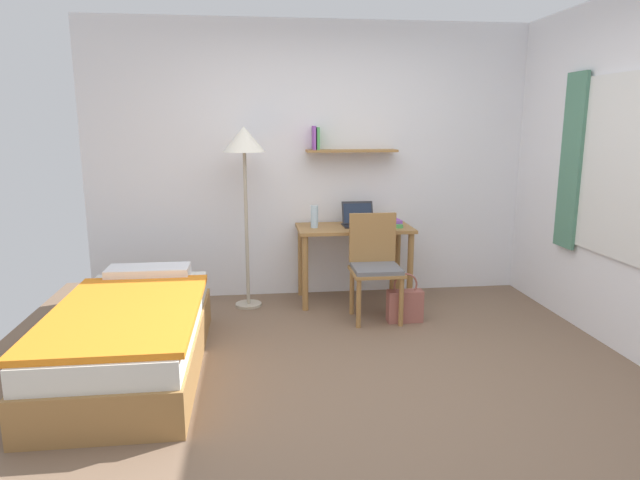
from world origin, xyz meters
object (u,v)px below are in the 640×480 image
object	(u,v)px
handbag	(405,305)
standing_lamp	(244,151)
desk_chair	(375,263)
book_stack	(392,223)
laptop	(358,220)
desk	(354,241)
bed	(132,336)
water_bottle	(314,217)

from	to	relation	value
handbag	standing_lamp	bearing A→B (deg)	156.33
desk_chair	book_stack	xyz separation A→B (m)	(0.26, 0.46, 0.26)
laptop	desk_chair	bearing A→B (deg)	-85.30
desk	laptop	distance (m)	0.20
desk	bed	bearing A→B (deg)	-143.44
water_bottle	desk_chair	bearing A→B (deg)	-46.16
handbag	bed	bearing A→B (deg)	-161.89
book_stack	handbag	size ratio (longest dim) A/B	0.52
standing_lamp	water_bottle	xyz separation A→B (m)	(0.62, 0.04, -0.61)
desk_chair	book_stack	size ratio (longest dim) A/B	4.02
bed	desk_chair	distance (m)	2.06
desk_chair	book_stack	bearing A→B (deg)	60.94
water_bottle	standing_lamp	bearing A→B (deg)	-176.25
standing_lamp	laptop	bearing A→B (deg)	5.55
laptop	book_stack	size ratio (longest dim) A/B	1.34
desk	handbag	xyz separation A→B (m)	(0.33, -0.63, -0.44)
standing_lamp	water_bottle	world-z (taller)	standing_lamp
standing_lamp	laptop	distance (m)	1.24
desk	standing_lamp	xyz separation A→B (m)	(-1.00, -0.05, 0.84)
desk_chair	laptop	size ratio (longest dim) A/B	2.99
bed	water_bottle	bearing A→B (deg)	43.08
bed	book_stack	distance (m)	2.54
standing_lamp	water_bottle	distance (m)	0.87
standing_lamp	bed	bearing A→B (deg)	-121.52
bed	handbag	xyz separation A→B (m)	(2.11, 0.69, -0.09)
desk	water_bottle	distance (m)	0.44
bed	desk	bearing A→B (deg)	36.56
water_bottle	book_stack	bearing A→B (deg)	-1.77
laptop	water_bottle	world-z (taller)	laptop
desk	handbag	distance (m)	0.83
water_bottle	book_stack	distance (m)	0.73
desk_chair	standing_lamp	distance (m)	1.50
laptop	handbag	bearing A→B (deg)	-67.58
laptop	handbag	xyz separation A→B (m)	(0.28, -0.68, -0.62)
desk	handbag	bearing A→B (deg)	-62.36
bed	desk	xyz separation A→B (m)	(1.78, 1.32, 0.35)
bed	desk_chair	bearing A→B (deg)	23.81
standing_lamp	laptop	world-z (taller)	standing_lamp
desk	standing_lamp	distance (m)	1.31
desk_chair	book_stack	distance (m)	0.59
desk	handbag	size ratio (longest dim) A/B	2.48
desk	water_bottle	bearing A→B (deg)	-179.02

